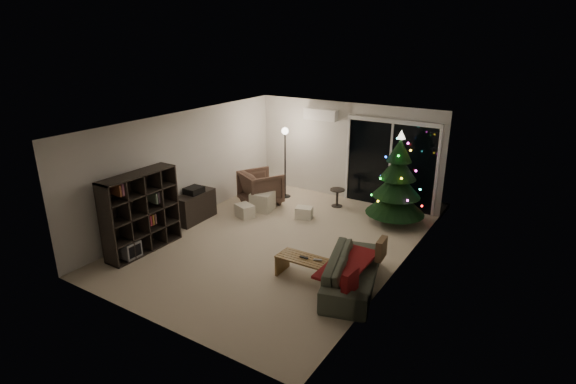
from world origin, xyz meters
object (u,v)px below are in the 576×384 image
object	(u,v)px
armchair	(261,188)
sofa	(352,272)
coffee_table	(311,270)
bookshelf	(134,211)
media_cabinet	(195,207)
christmas_tree	(398,178)

from	to	relation	value
armchair	sofa	distance (m)	4.39
sofa	coffee_table	distance (m)	0.73
bookshelf	media_cabinet	size ratio (longest dim) A/B	1.51
bookshelf	sofa	bearing A→B (deg)	27.24
coffee_table	christmas_tree	distance (m)	3.37
bookshelf	armchair	size ratio (longest dim) A/B	1.72
christmas_tree	media_cabinet	bearing A→B (deg)	-149.63
armchair	christmas_tree	size ratio (longest dim) A/B	0.43
armchair	bookshelf	bearing A→B (deg)	106.80
coffee_table	christmas_tree	size ratio (longest dim) A/B	0.59
bookshelf	armchair	distance (m)	3.45
armchair	coffee_table	world-z (taller)	armchair
bookshelf	christmas_tree	bearing A→B (deg)	60.29
bookshelf	armchair	world-z (taller)	bookshelf
christmas_tree	sofa	bearing A→B (deg)	-83.56
armchair	coffee_table	size ratio (longest dim) A/B	0.74
media_cabinet	coffee_table	distance (m)	3.72
bookshelf	coffee_table	size ratio (longest dim) A/B	1.27
sofa	christmas_tree	size ratio (longest dim) A/B	0.91
armchair	sofa	xyz separation A→B (m)	(3.65, -2.44, -0.14)
media_cabinet	sofa	distance (m)	4.36
sofa	coffee_table	xyz separation A→B (m)	(-0.70, -0.18, -0.09)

